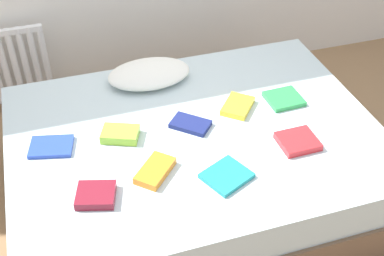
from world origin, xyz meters
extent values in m
plane|color=#93704C|center=(0.00, 0.00, 0.00)|extent=(8.00, 8.00, 0.00)
cube|color=brown|center=(0.00, 0.00, 0.14)|extent=(2.00, 1.50, 0.28)
cube|color=silver|center=(0.00, 0.00, 0.39)|extent=(1.96, 1.46, 0.22)
cylinder|color=white|center=(-0.98, 1.20, 0.36)|extent=(0.04, 0.04, 0.55)
cylinder|color=white|center=(-0.91, 1.20, 0.36)|extent=(0.04, 0.04, 0.55)
cylinder|color=white|center=(-0.84, 1.20, 0.36)|extent=(0.04, 0.04, 0.55)
cylinder|color=white|center=(-0.77, 1.20, 0.36)|extent=(0.04, 0.04, 0.55)
cylinder|color=white|center=(-0.71, 1.20, 0.36)|extent=(0.04, 0.04, 0.55)
cube|color=white|center=(-0.91, 1.20, 0.62)|extent=(0.45, 0.04, 0.04)
cube|color=white|center=(-0.91, 1.20, 0.10)|extent=(0.45, 0.04, 0.04)
ellipsoid|color=white|center=(-0.12, 0.54, 0.55)|extent=(0.50, 0.32, 0.11)
cube|color=#8CC638|center=(-0.39, 0.06, 0.52)|extent=(0.22, 0.19, 0.05)
cube|color=teal|center=(0.04, -0.38, 0.51)|extent=(0.27, 0.25, 0.02)
cube|color=green|center=(0.57, 0.10, 0.51)|extent=(0.20, 0.19, 0.03)
cube|color=red|center=(0.47, -0.26, 0.52)|extent=(0.20, 0.18, 0.04)
cube|color=maroon|center=(-0.58, -0.33, 0.52)|extent=(0.21, 0.20, 0.04)
cube|color=yellow|center=(0.29, 0.12, 0.52)|extent=(0.24, 0.25, 0.03)
cube|color=navy|center=(-0.01, 0.04, 0.51)|extent=(0.24, 0.23, 0.03)
cube|color=#2847B7|center=(-0.74, 0.09, 0.51)|extent=(0.25, 0.21, 0.02)
cube|color=orange|center=(-0.28, -0.25, 0.52)|extent=(0.24, 0.24, 0.04)
camera|label=1|loc=(-0.63, -1.96, 2.21)|focal=46.82mm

